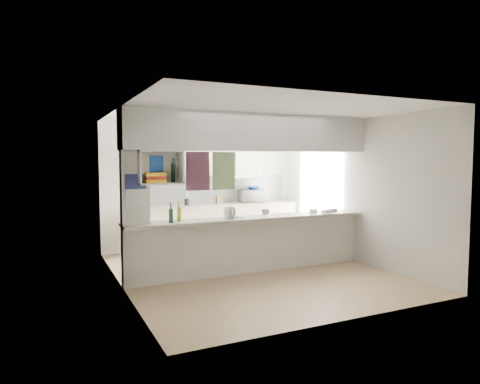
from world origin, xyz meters
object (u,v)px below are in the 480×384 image
wine_bottles (175,214)px  microwave (252,196)px  dish_rack (231,213)px  bowl (254,188)px

wine_bottles → microwave: bearing=42.4°
microwave → wine_bottles: bearing=50.5°
wine_bottles → dish_rack: bearing=2.1°
bowl → wine_bottles: size_ratio=0.85×
bowl → wine_bottles: bearing=-138.3°
microwave → bowl: (0.03, -0.02, 0.18)m
dish_rack → bowl: bearing=44.9°
bowl → wine_bottles: (-2.43, -2.16, -0.20)m
microwave → wine_bottles: size_ratio=1.62×
microwave → wine_bottles: (-2.40, -2.19, -0.03)m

